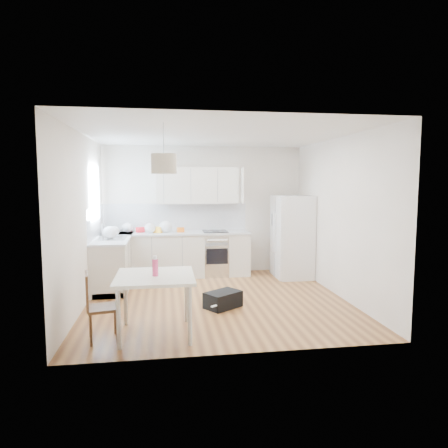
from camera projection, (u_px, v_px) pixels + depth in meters
name	position (u px, v px, depth m)	size (l,w,h in m)	color
floor	(217.00, 300.00, 6.61)	(4.20, 4.20, 0.00)	brown
ceiling	(217.00, 134.00, 6.33)	(4.20, 4.20, 0.00)	white
wall_back	(204.00, 210.00, 8.53)	(4.20, 4.20, 0.00)	beige
wall_left	(82.00, 221.00, 6.16)	(4.20, 4.20, 0.00)	beige
wall_right	(339.00, 217.00, 6.78)	(4.20, 4.20, 0.00)	beige
window_glassblock	(95.00, 193.00, 7.25)	(0.02, 1.00, 1.00)	#BFE0F9
cabinets_back	(177.00, 255.00, 8.25)	(3.00, 0.60, 0.88)	beige
cabinets_left	(114.00, 263.00, 7.48)	(0.60, 1.80, 0.88)	beige
counter_back	(177.00, 233.00, 8.20)	(3.02, 0.64, 0.04)	#B0B3B5
counter_left	(113.00, 238.00, 7.43)	(0.64, 1.82, 0.04)	#B0B3B5
backsplash_back	(176.00, 217.00, 8.46)	(3.00, 0.01, 0.58)	silver
backsplash_left	(96.00, 222.00, 7.36)	(0.01, 1.80, 0.58)	silver
upper_cabinets	(198.00, 186.00, 8.30)	(1.70, 0.32, 0.75)	beige
range_oven	(215.00, 254.00, 8.36)	(0.50, 0.61, 0.88)	silver
sink	(113.00, 238.00, 7.38)	(0.50, 0.80, 0.16)	silver
refrigerator	(293.00, 236.00, 8.17)	(0.81, 0.84, 1.68)	white
dining_table	(155.00, 282.00, 5.05)	(0.98, 0.98, 0.77)	beige
dining_chair	(103.00, 306.00, 4.89)	(0.36, 0.36, 0.86)	#4F2E17
drink_bottle	(155.00, 266.00, 4.99)	(0.07, 0.07, 0.26)	#E63F78
gym_bag	(223.00, 300.00, 6.21)	(0.54, 0.35, 0.25)	black
pendant_lamp	(164.00, 164.00, 5.10)	(0.33, 0.33, 0.25)	#BAAE8F
grocery_bag_a	(128.00, 228.00, 8.13)	(0.22, 0.19, 0.20)	white
grocery_bag_b	(150.00, 228.00, 8.06)	(0.22, 0.19, 0.20)	white
grocery_bag_c	(166.00, 227.00, 8.14)	(0.27, 0.23, 0.24)	white
grocery_bag_d	(114.00, 231.00, 7.67)	(0.20, 0.17, 0.18)	white
grocery_bag_e	(110.00, 232.00, 7.25)	(0.25, 0.22, 0.23)	white
snack_orange	(180.00, 230.00, 8.21)	(0.14, 0.09, 0.10)	#DA6013
snack_yellow	(158.00, 230.00, 8.12)	(0.18, 0.11, 0.12)	yellow
snack_red	(140.00, 230.00, 8.17)	(0.16, 0.10, 0.11)	red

